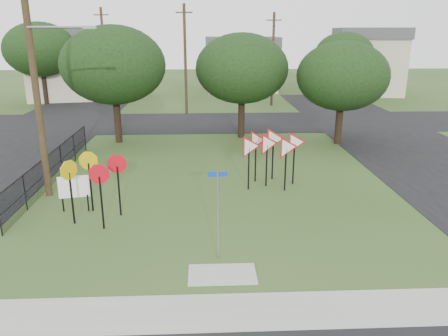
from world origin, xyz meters
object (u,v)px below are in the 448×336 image
(stop_sign_cluster, at_px, (94,174))
(yield_sign_cluster, at_px, (271,146))
(street_name_sign, at_px, (218,209))
(info_board, at_px, (74,188))

(stop_sign_cluster, height_order, yield_sign_cluster, yield_sign_cluster)
(street_name_sign, bearing_deg, info_board, 144.16)
(yield_sign_cluster, distance_m, info_board, 8.66)
(info_board, bearing_deg, street_name_sign, -35.84)
(yield_sign_cluster, bearing_deg, info_board, -161.27)
(street_name_sign, distance_m, stop_sign_cluster, 5.49)
(stop_sign_cluster, xyz_separation_m, yield_sign_cluster, (7.11, 3.58, 0.05))
(yield_sign_cluster, height_order, info_board, yield_sign_cluster)
(stop_sign_cluster, bearing_deg, yield_sign_cluster, 26.72)
(stop_sign_cluster, bearing_deg, info_board, 142.21)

